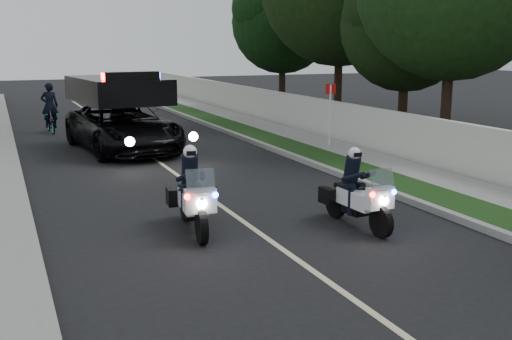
{
  "coord_description": "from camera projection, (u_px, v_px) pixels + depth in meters",
  "views": [
    {
      "loc": [
        -4.5,
        -6.72,
        3.6
      ],
      "look_at": [
        0.41,
        4.98,
        1.0
      ],
      "focal_mm": 43.38,
      "sensor_mm": 36.0,
      "label": 1
    }
  ],
  "objects": [
    {
      "name": "grass_verge",
      "position": [
        323.0,
        158.0,
        19.34
      ],
      "size": [
        1.2,
        60.0,
        0.16
      ],
      "primitive_type": "cube",
      "color": "#193814",
      "rests_on": "ground"
    },
    {
      "name": "sidewalk_right",
      "position": [
        359.0,
        155.0,
        19.84
      ],
      "size": [
        1.4,
        60.0,
        0.16
      ],
      "primitive_type": "cube",
      "color": "gray",
      "rests_on": "ground"
    },
    {
      "name": "cyclist",
      "position": [
        51.0,
        133.0,
        25.47
      ],
      "size": [
        0.68,
        0.47,
        1.85
      ],
      "primitive_type": "imported",
      "rotation": [
        0.0,
        0.0,
        3.1
      ],
      "color": "black",
      "rests_on": "ground"
    },
    {
      "name": "curb_left",
      "position": [
        20.0,
        183.0,
        15.97
      ],
      "size": [
        0.2,
        60.0,
        0.15
      ],
      "primitive_type": "cube",
      "color": "gray",
      "rests_on": "ground"
    },
    {
      "name": "police_suv",
      "position": [
        124.0,
        151.0,
        21.19
      ],
      "size": [
        3.44,
        6.27,
        2.91
      ],
      "primitive_type": "imported",
      "rotation": [
        0.0,
        0.0,
        0.11
      ],
      "color": "black",
      "rests_on": "ground"
    },
    {
      "name": "lane_marking",
      "position": [
        174.0,
        173.0,
        17.54
      ],
      "size": [
        0.12,
        50.0,
        0.01
      ],
      "primitive_type": "cube",
      "color": "#BFB78C",
      "rests_on": "ground"
    },
    {
      "name": "bicycle",
      "position": [
        51.0,
        133.0,
        25.47
      ],
      "size": [
        0.7,
        1.61,
        0.82
      ],
      "primitive_type": "imported",
      "rotation": [
        0.0,
        0.0,
        0.1
      ],
      "color": "black",
      "rests_on": "ground"
    },
    {
      "name": "property_wall",
      "position": [
        386.0,
        133.0,
        20.08
      ],
      "size": [
        0.22,
        60.0,
        1.5
      ],
      "primitive_type": "cube",
      "color": "beige",
      "rests_on": "ground"
    },
    {
      "name": "tree_right_c",
      "position": [
        401.0,
        138.0,
        24.05
      ],
      "size": [
        5.34,
        5.34,
        8.3
      ],
      "primitive_type": null,
      "rotation": [
        0.0,
        0.0,
        0.07
      ],
      "color": "black",
      "rests_on": "ground"
    },
    {
      "name": "tree_right_b",
      "position": [
        443.0,
        149.0,
        21.58
      ],
      "size": [
        7.91,
        7.91,
        10.85
      ],
      "primitive_type": null,
      "rotation": [
        0.0,
        0.0,
        -0.25
      ],
      "color": "#1C3D14",
      "rests_on": "ground"
    },
    {
      "name": "police_moto_left",
      "position": [
        193.0,
        231.0,
        12.11
      ],
      "size": [
        0.9,
        2.05,
        1.69
      ],
      "primitive_type": null,
      "rotation": [
        0.0,
        0.0,
        -0.11
      ],
      "color": "silver",
      "rests_on": "ground"
    },
    {
      "name": "ground",
      "position": [
        368.0,
        310.0,
        8.51
      ],
      "size": [
        120.0,
        120.0,
        0.0
      ],
      "primitive_type": "plane",
      "color": "black",
      "rests_on": "ground"
    },
    {
      "name": "tree_right_e",
      "position": [
        282.0,
        110.0,
        34.29
      ],
      "size": [
        5.61,
        5.61,
        9.17
      ],
      "primitive_type": null,
      "rotation": [
        0.0,
        0.0,
        0.02
      ],
      "color": "#123410",
      "rests_on": "ground"
    },
    {
      "name": "sign_post",
      "position": [
        329.0,
        150.0,
        21.38
      ],
      "size": [
        0.44,
        0.44,
        2.34
      ],
      "primitive_type": null,
      "rotation": [
        0.0,
        0.0,
        -0.23
      ],
      "color": "#AB240C",
      "rests_on": "ground"
    },
    {
      "name": "police_moto_right",
      "position": [
        356.0,
        226.0,
        12.4
      ],
      "size": [
        0.76,
        1.92,
        1.6
      ],
      "primitive_type": null,
      "rotation": [
        0.0,
        0.0,
        0.05
      ],
      "color": "white",
      "rests_on": "ground"
    },
    {
      "name": "tree_right_d",
      "position": [
        337.0,
        123.0,
        28.51
      ],
      "size": [
        9.22,
        9.22,
        11.92
      ],
      "primitive_type": null,
      "rotation": [
        0.0,
        0.0,
        0.36
      ],
      "color": "#1C3511",
      "rests_on": "ground"
    },
    {
      "name": "curb_right",
      "position": [
        303.0,
        160.0,
        19.08
      ],
      "size": [
        0.2,
        60.0,
        0.15
      ],
      "primitive_type": "cube",
      "color": "gray",
      "rests_on": "ground"
    }
  ]
}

